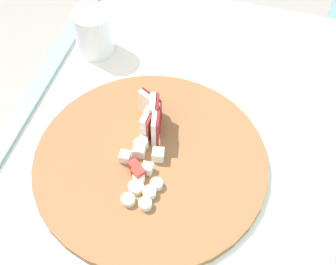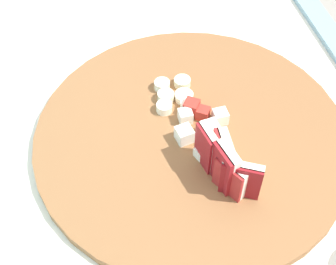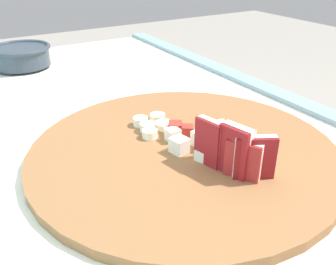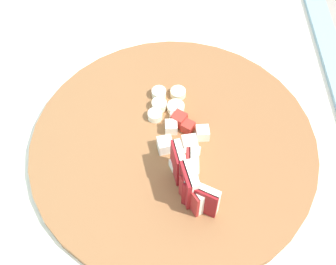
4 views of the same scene
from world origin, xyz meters
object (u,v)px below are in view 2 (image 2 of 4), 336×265
cutting_board (191,136)px  apple_dice_pile (202,126)px  apple_wedge_fan (225,165)px  banana_slice_rows (174,95)px

cutting_board → apple_dice_pile: (0.00, -0.01, 0.02)m
cutting_board → apple_wedge_fan: size_ratio=4.72×
cutting_board → apple_dice_pile: apple_dice_pile is taller
cutting_board → apple_dice_pile: size_ratio=4.21×
apple_wedge_fan → banana_slice_rows: (0.15, 0.03, -0.02)m
banana_slice_rows → apple_dice_pile: bearing=-162.2°
apple_dice_pile → banana_slice_rows: (0.07, 0.02, -0.00)m
apple_wedge_fan → banana_slice_rows: size_ratio=1.30×
banana_slice_rows → cutting_board: bearing=-173.7°
cutting_board → apple_dice_pile: 0.02m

